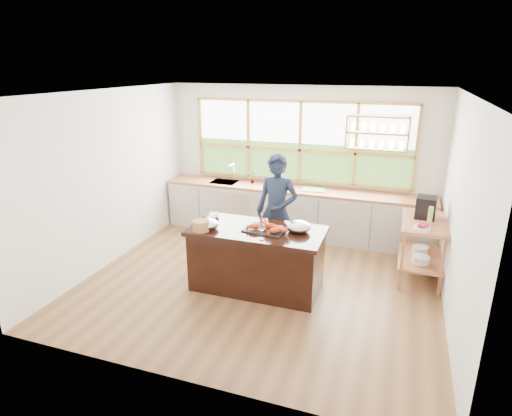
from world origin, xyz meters
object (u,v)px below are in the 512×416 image
at_px(cook, 277,212).
at_px(espresso_machine, 426,207).
at_px(island, 257,259).
at_px(wicker_basket, 201,226).

bearing_deg(cook, espresso_machine, 16.40).
xyz_separation_m(island, wicker_basket, (-0.70, -0.30, 0.52)).
relative_size(cook, espresso_machine, 5.67).
bearing_deg(espresso_machine, cook, -161.94).
height_order(island, espresso_machine, espresso_machine).
height_order(cook, espresso_machine, cook).
xyz_separation_m(cook, wicker_basket, (-0.75, -1.08, 0.07)).
xyz_separation_m(island, espresso_machine, (2.19, 1.25, 0.60)).
xyz_separation_m(cook, espresso_machine, (2.13, 0.47, 0.16)).
bearing_deg(wicker_basket, island, 23.51).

